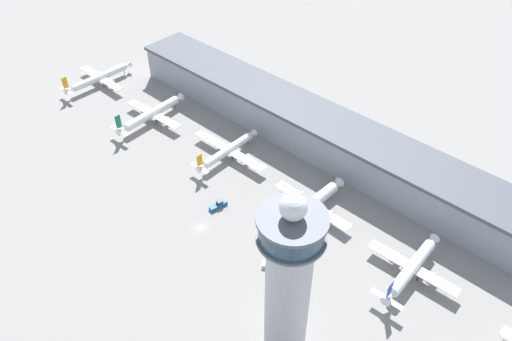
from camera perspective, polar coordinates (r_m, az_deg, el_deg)
The scene contains 10 objects.
ground_plane at distance 195.14m, azimuth -6.39°, elevation -6.46°, with size 1000.00×1000.00×0.00m, color gray.
terminal_building at distance 227.87m, azimuth 6.54°, elevation 4.70°, with size 211.13×25.00×18.41m.
control_tower at distance 135.97m, azimuth 3.67°, elevation -13.12°, with size 17.42×17.42×65.77m.
airplane_gate_alpha at distance 287.27m, azimuth -17.47°, elevation 10.09°, with size 35.29×40.97×12.61m.
airplane_gate_bravo at distance 250.34m, azimuth -11.84°, elevation 6.38°, with size 35.29×40.76×13.38m.
airplane_gate_charlie at distance 222.54m, azimuth -3.22°, elevation 2.32°, with size 40.71×35.93×11.88m.
airplane_gate_delta at distance 197.63m, azimuth 6.27°, elevation -3.95°, with size 36.14×38.21×13.93m.
airplane_gate_echo at distance 183.35m, azimuth 17.37°, elevation -10.58°, with size 33.71×36.24×13.33m.
service_truck_catering at distance 201.47m, azimuth -4.31°, elevation -3.96°, with size 3.45×7.98×3.01m.
service_truck_baggage at distance 180.69m, azimuth 2.03°, elevation -10.73°, with size 8.11×6.57×3.15m.
Camera 1 is at (105.18, -82.19, 142.34)m, focal length 35.00 mm.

